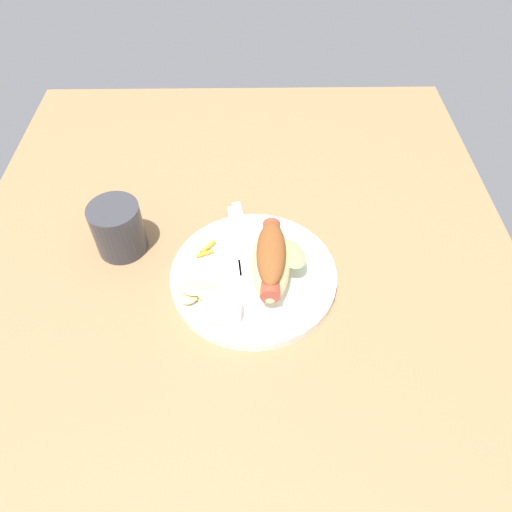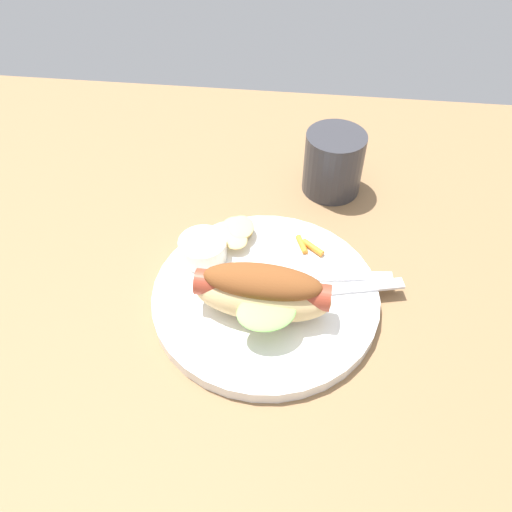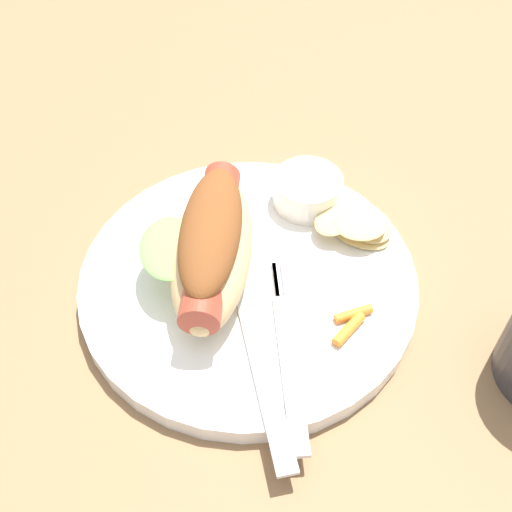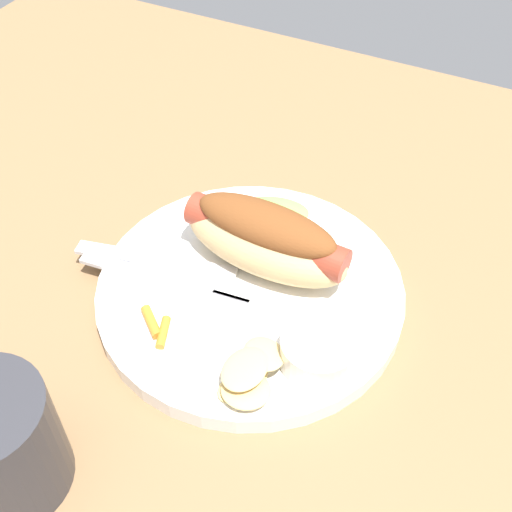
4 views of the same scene
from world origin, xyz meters
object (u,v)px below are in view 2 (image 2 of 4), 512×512
Objects in this scene: plate at (266,296)px; hot_dog at (262,292)px; chips_pile at (238,230)px; fork at (329,276)px; sauce_ramekin at (203,249)px; carrot_garnish at (308,246)px; knife at (341,289)px; drinking_cup at (333,163)px.

hot_dog is (-0.11, -2.62, 4.02)cm from plate.
chips_pile is (-4.13, 11.04, -2.20)cm from hot_dog.
plate is 7.61cm from fork.
chips_pile is at bearing 46.69° from sauce_ramekin.
carrot_garnish is (4.49, 9.97, -2.85)cm from hot_dog.
knife is 7.27cm from carrot_garnish.
drinking_cup is (11.23, 12.76, 1.71)cm from chips_pile.
carrot_garnish is 0.42× the size of drinking_cup.
plate is at bearing -4.63° from knife.
sauce_ramekin is at bearing -12.32° from fork.
sauce_ramekin is 0.65× the size of drinking_cup.
sauce_ramekin is 0.80× the size of chips_pile.
sauce_ramekin is at bearing -167.22° from carrot_garnish.
knife is at bearing 125.13° from fork.
knife is at bearing -11.40° from sauce_ramekin.
drinking_cup is at bearing -103.78° from hot_dog.
plate is 9.60cm from chips_pile.
hot_dog is 4.10× the size of carrot_garnish.
fork is at bearing -6.25° from sauce_ramekin.
fork and knife have the same top height.
carrot_garnish reaches higher than fork.
chips_pile is at bearing -131.35° from drinking_cup.
plate is at bearing -120.82° from carrot_garnish.
hot_dog is 2.64× the size of sauce_ramekin.
knife is at bearing -29.42° from chips_pile.
knife is 3.95× the size of carrot_garnish.
fork is at bearing 22.94° from plate.
drinking_cup is (-1.41, 19.89, 2.54)cm from knife.
knife is at bearing -152.50° from hot_dog.
chips_pile is at bearing 116.78° from plate.
chips_pile is at bearing -42.75° from knife.
hot_dog is at bearing 32.18° from fork.
hot_dog reaches higher than fork.
knife is 2.04× the size of chips_pile.
drinking_cup is (6.99, 21.18, 3.52)cm from plate.
chips_pile is 8.72cm from carrot_garnish.
fork is 4.23× the size of carrot_garnish.
hot_dog reaches higher than carrot_garnish.
drinking_cup is (0.04, 18.24, 2.52)cm from fork.
drinking_cup reaches higher than plate.
plate is 7.04× the size of carrot_garnish.
carrot_garnish is (-2.56, 4.40, 0.17)cm from fork.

